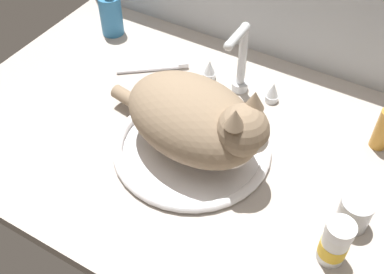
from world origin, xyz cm
name	(u,v)px	position (x,y,z in cm)	size (l,w,h in cm)	color
countertop	(202,147)	(0.00, 0.00, 1.50)	(117.65, 72.68, 3.00)	#ADA399
backsplash_wall	(278,8)	(0.00, 37.54, 16.36)	(117.65, 2.40, 32.71)	#B2B7BC
sink_basin	(192,147)	(-0.80, -3.11, 3.90)	(33.88, 33.88, 2.09)	white
faucet	(240,67)	(-0.80, 19.18, 10.46)	(20.10, 11.14, 18.76)	silver
cat	(199,121)	(0.98, -3.40, 12.89)	(40.40, 24.23, 18.93)	#8C755B
metal_jar	(354,213)	(34.19, -4.22, 6.41)	(6.12, 6.12, 6.79)	#B2B5BA
soap_pump_bottle	(111,14)	(-42.06, 24.04, 8.98)	(6.06, 6.06, 15.88)	teal
pill_bottle	(335,243)	(33.10, -12.95, 7.64)	(5.01, 5.01, 9.99)	white
amber_bottle	(384,127)	(33.29, 18.25, 8.47)	(3.62, 3.62, 11.66)	gold
toothbrush	(154,69)	(-22.71, 15.57, 3.62)	(15.12, 12.12, 1.70)	silver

